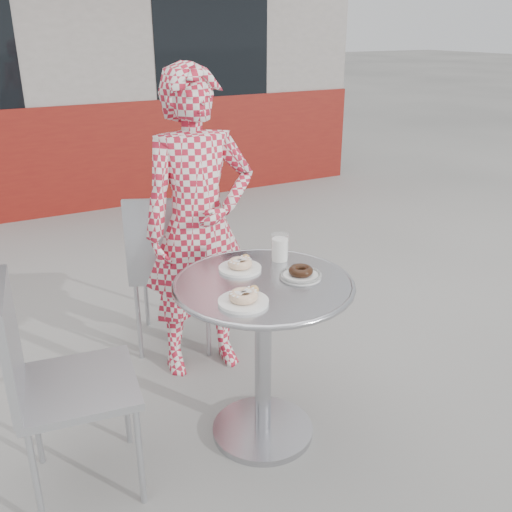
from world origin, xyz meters
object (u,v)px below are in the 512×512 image
chair_left (80,426)px  plate_checker (301,274)px  bistro_table (263,322)px  plate_far (240,265)px  milk_cup (280,248)px  plate_near (244,298)px  chair_far (175,297)px  seated_person (199,227)px

chair_left → plate_checker: (0.91, -0.10, 0.48)m
bistro_table → plate_far: bearing=99.0°
milk_cup → plate_far: bearing=-177.8°
plate_near → chair_far: bearing=84.4°
plate_near → plate_far: bearing=65.6°
chair_far → plate_checker: chair_far is taller
bistro_table → plate_near: plate_near is taller
plate_near → plate_checker: 0.32m
milk_cup → chair_far: bearing=105.9°
plate_checker → milk_cup: size_ratio=1.44×
chair_left → milk_cup: 1.06m
plate_near → milk_cup: (0.32, 0.29, 0.04)m
plate_near → bistro_table: bearing=39.8°
chair_far → seated_person: size_ratio=0.59×
bistro_table → chair_left: 0.81m
seated_person → plate_near: 0.79m
bistro_table → seated_person: 0.68m
chair_far → plate_near: (-0.10, -1.05, 0.48)m
plate_checker → milk_cup: 0.20m
chair_far → chair_left: size_ratio=1.02×
chair_left → chair_far: bearing=-31.4°
chair_left → plate_near: chair_left is taller
chair_far → seated_person: (0.05, -0.28, 0.49)m
plate_checker → plate_far: bearing=134.2°
chair_far → plate_far: bearing=115.6°
plate_far → bistro_table: bearing=-81.0°
plate_near → plate_checker: plate_near is taller
bistro_table → milk_cup: bearing=43.7°
plate_near → plate_checker: bearing=17.5°
chair_left → plate_checker: bearing=-88.2°
seated_person → plate_checker: (0.15, -0.67, -0.02)m
chair_left → milk_cup: chair_left is taller
chair_left → milk_cup: (0.92, 0.09, 0.52)m
milk_cup → plate_near: bearing=-138.1°
chair_left → plate_checker: chair_left is taller
plate_checker → milk_cup: milk_cup is taller
seated_person → plate_near: bearing=-95.5°
seated_person → plate_checker: bearing=-71.5°
milk_cup → chair_left: bearing=-174.3°
chair_left → plate_far: (0.73, 0.08, 0.48)m
seated_person → plate_far: bearing=-87.2°
plate_far → plate_near: plate_near is taller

